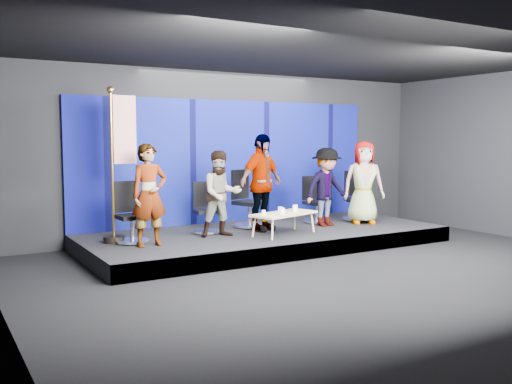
{
  "coord_description": "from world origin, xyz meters",
  "views": [
    {
      "loc": [
        -5.75,
        -6.92,
        2.12
      ],
      "look_at": [
        -0.27,
        2.4,
        1.08
      ],
      "focal_mm": 40.0,
      "sensor_mm": 36.0,
      "label": 1
    }
  ],
  "objects_px": {
    "mug_d": "(295,209)",
    "flag_stand": "(120,161)",
    "chair_c": "(247,208)",
    "coffee_table": "(284,214)",
    "panelist_b": "(221,194)",
    "mug_b": "(282,211)",
    "chair_d": "(315,207)",
    "panelist_d": "(326,187)",
    "chair_a": "(131,223)",
    "panelist_e": "(364,182)",
    "chair_e": "(356,204)",
    "mug_e": "(295,208)",
    "panelist_c": "(261,183)",
    "panelist_a": "(149,195)",
    "mug_c": "(280,209)",
    "mug_a": "(264,213)",
    "chair_b": "(206,216)"
  },
  "relations": [
    {
      "from": "mug_d",
      "to": "flag_stand",
      "type": "height_order",
      "value": "flag_stand"
    },
    {
      "from": "chair_c",
      "to": "coffee_table",
      "type": "distance_m",
      "value": 1.13
    },
    {
      "from": "panelist_b",
      "to": "mug_b",
      "type": "distance_m",
      "value": 1.17
    },
    {
      "from": "coffee_table",
      "to": "mug_b",
      "type": "distance_m",
      "value": 0.18
    },
    {
      "from": "chair_d",
      "to": "panelist_d",
      "type": "bearing_deg",
      "value": -103.84
    },
    {
      "from": "coffee_table",
      "to": "chair_a",
      "type": "bearing_deg",
      "value": 166.35
    },
    {
      "from": "panelist_d",
      "to": "panelist_e",
      "type": "height_order",
      "value": "panelist_e"
    },
    {
      "from": "chair_e",
      "to": "panelist_e",
      "type": "bearing_deg",
      "value": -85.52
    },
    {
      "from": "chair_c",
      "to": "chair_e",
      "type": "relative_size",
      "value": 1.08
    },
    {
      "from": "mug_e",
      "to": "flag_stand",
      "type": "height_order",
      "value": "flag_stand"
    },
    {
      "from": "panelist_b",
      "to": "panelist_c",
      "type": "xyz_separation_m",
      "value": [
        0.97,
        0.2,
        0.16
      ]
    },
    {
      "from": "panelist_b",
      "to": "chair_c",
      "type": "relative_size",
      "value": 1.35
    },
    {
      "from": "panelist_a",
      "to": "mug_e",
      "type": "distance_m",
      "value": 2.96
    },
    {
      "from": "panelist_b",
      "to": "chair_c",
      "type": "height_order",
      "value": "panelist_b"
    },
    {
      "from": "mug_c",
      "to": "flag_stand",
      "type": "xyz_separation_m",
      "value": [
        -2.86,
        0.67,
        0.96
      ]
    },
    {
      "from": "mug_a",
      "to": "chair_b",
      "type": "bearing_deg",
      "value": 124.8
    },
    {
      "from": "mug_c",
      "to": "flag_stand",
      "type": "distance_m",
      "value": 3.09
    },
    {
      "from": "coffee_table",
      "to": "mug_c",
      "type": "xyz_separation_m",
      "value": [
        0.0,
        0.14,
        0.08
      ]
    },
    {
      "from": "mug_b",
      "to": "panelist_b",
      "type": "bearing_deg",
      "value": 152.22
    },
    {
      "from": "chair_c",
      "to": "mug_c",
      "type": "height_order",
      "value": "chair_c"
    },
    {
      "from": "panelist_a",
      "to": "mug_b",
      "type": "height_order",
      "value": "panelist_a"
    },
    {
      "from": "panelist_d",
      "to": "mug_e",
      "type": "relative_size",
      "value": 14.97
    },
    {
      "from": "chair_b",
      "to": "mug_a",
      "type": "distance_m",
      "value": 1.21
    },
    {
      "from": "chair_e",
      "to": "coffee_table",
      "type": "xyz_separation_m",
      "value": [
        -2.41,
        -0.79,
        0.03
      ]
    },
    {
      "from": "mug_a",
      "to": "mug_d",
      "type": "distance_m",
      "value": 0.77
    },
    {
      "from": "chair_c",
      "to": "mug_e",
      "type": "relative_size",
      "value": 10.85
    },
    {
      "from": "panelist_a",
      "to": "mug_b",
      "type": "xyz_separation_m",
      "value": [
        2.45,
        -0.3,
        -0.39
      ]
    },
    {
      "from": "panelist_b",
      "to": "mug_d",
      "type": "relative_size",
      "value": 14.65
    },
    {
      "from": "panelist_e",
      "to": "coffee_table",
      "type": "distance_m",
      "value": 2.29
    },
    {
      "from": "coffee_table",
      "to": "flag_stand",
      "type": "relative_size",
      "value": 0.54
    },
    {
      "from": "chair_c",
      "to": "mug_d",
      "type": "xyz_separation_m",
      "value": [
        0.42,
        -1.09,
        0.08
      ]
    },
    {
      "from": "panelist_a",
      "to": "mug_c",
      "type": "height_order",
      "value": "panelist_a"
    },
    {
      "from": "mug_e",
      "to": "mug_d",
      "type": "bearing_deg",
      "value": -126.65
    },
    {
      "from": "panelist_e",
      "to": "mug_e",
      "type": "relative_size",
      "value": 16.22
    },
    {
      "from": "panelist_a",
      "to": "chair_e",
      "type": "bearing_deg",
      "value": 3.77
    },
    {
      "from": "mug_a",
      "to": "mug_c",
      "type": "distance_m",
      "value": 0.55
    },
    {
      "from": "panelist_a",
      "to": "mug_b",
      "type": "distance_m",
      "value": 2.5
    },
    {
      "from": "chair_a",
      "to": "panelist_a",
      "type": "relative_size",
      "value": 0.62
    },
    {
      "from": "chair_c",
      "to": "mug_c",
      "type": "distance_m",
      "value": 1.0
    },
    {
      "from": "mug_d",
      "to": "flag_stand",
      "type": "xyz_separation_m",
      "value": [
        -3.12,
        0.79,
        0.95
      ]
    },
    {
      "from": "chair_d",
      "to": "panelist_d",
      "type": "distance_m",
      "value": 0.69
    },
    {
      "from": "panelist_a",
      "to": "mug_e",
      "type": "xyz_separation_m",
      "value": [
        2.93,
        -0.02,
        -0.39
      ]
    },
    {
      "from": "panelist_d",
      "to": "mug_c",
      "type": "relative_size",
      "value": 16.79
    },
    {
      "from": "chair_a",
      "to": "chair_d",
      "type": "relative_size",
      "value": 1.07
    },
    {
      "from": "panelist_d",
      "to": "flag_stand",
      "type": "bearing_deg",
      "value": 170.48
    },
    {
      "from": "mug_a",
      "to": "panelist_c",
      "type": "bearing_deg",
      "value": 62.38
    },
    {
      "from": "chair_a",
      "to": "mug_d",
      "type": "distance_m",
      "value": 3.06
    },
    {
      "from": "panelist_d",
      "to": "mug_a",
      "type": "bearing_deg",
      "value": -168.4
    },
    {
      "from": "panelist_b",
      "to": "mug_b",
      "type": "xyz_separation_m",
      "value": [
        0.99,
        -0.52,
        -0.32
      ]
    },
    {
      "from": "panelist_b",
      "to": "mug_e",
      "type": "distance_m",
      "value": 1.53
    }
  ]
}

